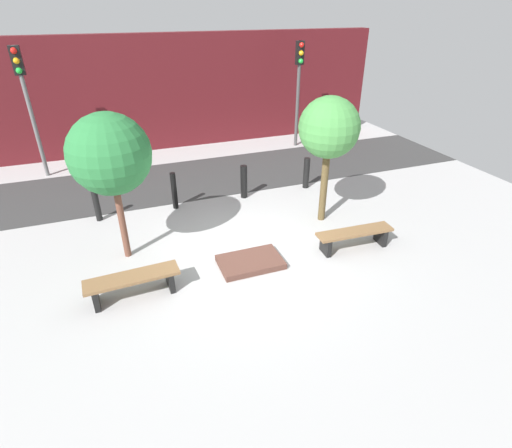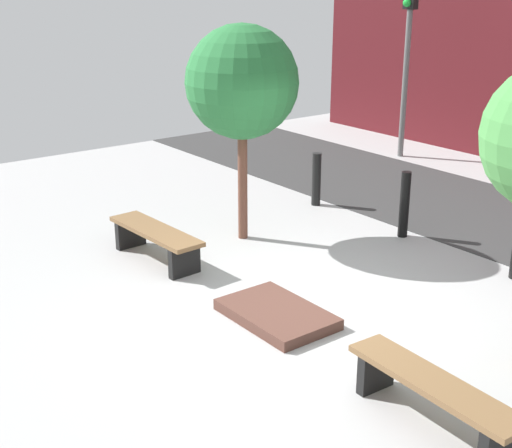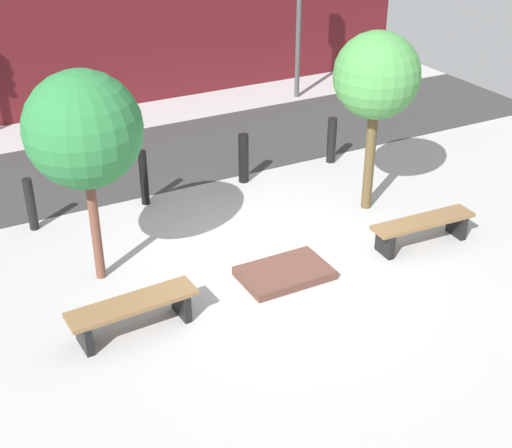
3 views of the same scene
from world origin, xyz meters
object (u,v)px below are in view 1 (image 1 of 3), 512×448
object	(u,v)px
traffic_light_west	(25,90)
traffic_light_mid_west	(299,76)
tree_behind_left_bench	(110,155)
bollard_right	(306,173)
bench_right	(354,236)
tree_behind_right_bench	(329,129)
bollard_center	(244,182)
bollard_left	(174,191)
bench_left	(133,282)
planter_bed	(250,262)
bollard_far_left	(96,204)

from	to	relation	value
traffic_light_west	traffic_light_mid_west	bearing A→B (deg)	-0.00
tree_behind_left_bench	traffic_light_west	bearing A→B (deg)	109.36
tree_behind_left_bench	bollard_right	distance (m)	5.96
bench_right	tree_behind_left_bench	world-z (taller)	tree_behind_left_bench
tree_behind_right_bench	traffic_light_west	world-z (taller)	traffic_light_west
bench_right	traffic_light_west	distance (m)	10.16
tree_behind_left_bench	bollard_center	xyz separation A→B (m)	(3.37, 1.94, -1.83)
bollard_left	bollard_center	distance (m)	1.95
bench_right	bollard_left	world-z (taller)	bollard_left
bench_right	tree_behind_right_bench	xyz separation A→B (m)	(0.00, 1.48, 2.02)
bollard_left	traffic_light_west	xyz separation A→B (m)	(-3.42, 3.76, 2.14)
bench_left	bollard_center	size ratio (longest dim) A/B	1.84
bench_left	traffic_light_west	size ratio (longest dim) A/B	0.45
tree_behind_right_bench	planter_bed	bearing A→B (deg)	-151.81
tree_behind_left_bench	traffic_light_west	size ratio (longest dim) A/B	0.81
bollard_left	bollard_right	distance (m)	3.91
bench_right	bollard_right	xyz separation A→B (m)	(0.54, 3.43, 0.13)
bench_right	bollard_right	distance (m)	3.47
tree_behind_left_bench	bollard_center	world-z (taller)	tree_behind_left_bench
bollard_center	traffic_light_west	xyz separation A→B (m)	(-5.38, 3.76, 2.17)
bollard_far_left	traffic_light_west	distance (m)	4.59
planter_bed	bollard_right	size ratio (longest dim) A/B	1.43
traffic_light_west	tree_behind_left_bench	bearing A→B (deg)	-70.64
planter_bed	traffic_light_west	distance (m)	8.65
bench_left	tree_behind_right_bench	world-z (taller)	tree_behind_right_bench
bollard_left	traffic_light_west	size ratio (longest dim) A/B	0.26
bollard_far_left	bollard_left	size ratio (longest dim) A/B	0.90
bollard_far_left	traffic_light_mid_west	bearing A→B (deg)	27.16
bollard_center	traffic_light_mid_west	bearing A→B (deg)	47.70
bollard_center	bollard_right	distance (m)	1.95
bench_left	bollard_right	bearing A→B (deg)	29.96
tree_behind_right_bench	bollard_far_left	size ratio (longest dim) A/B	3.40
bollard_center	traffic_light_mid_west	world-z (taller)	traffic_light_mid_west
bench_left	tree_behind_right_bench	bearing A→B (deg)	14.41
bench_right	planter_bed	world-z (taller)	bench_right
bench_left	bollard_far_left	bearing A→B (deg)	96.10
tree_behind_left_bench	traffic_light_west	world-z (taller)	traffic_light_west
bench_right	planter_bed	size ratio (longest dim) A/B	1.34
planter_bed	bollard_far_left	bearing A→B (deg)	132.25
planter_bed	bollard_right	xyz separation A→B (m)	(2.93, 3.23, 0.39)
bollard_far_left	traffic_light_mid_west	size ratio (longest dim) A/B	0.24
bollard_center	bench_left	bearing A→B (deg)	-134.54
planter_bed	bollard_center	world-z (taller)	bollard_center
tree_behind_left_bench	traffic_light_mid_west	distance (m)	8.87
tree_behind_left_bench	traffic_light_mid_west	bearing A→B (deg)	40.02
planter_bed	bollard_center	distance (m)	3.40
bench_right	bollard_center	distance (m)	3.71
bollard_right	traffic_light_mid_west	distance (m)	4.55
traffic_light_mid_west	tree_behind_right_bench	bearing A→B (deg)	-109.36
planter_bed	traffic_light_mid_west	world-z (taller)	traffic_light_mid_west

